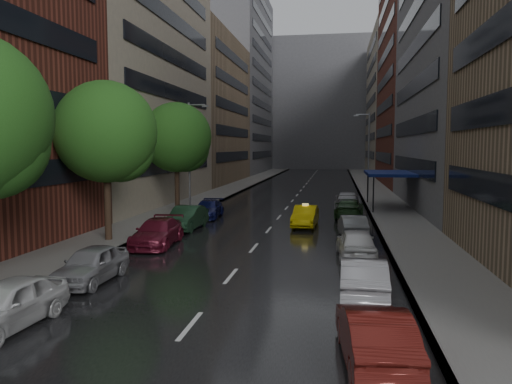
# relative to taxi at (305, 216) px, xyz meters

# --- Properties ---
(road) EXTENTS (14.00, 140.00, 0.01)m
(road) POSITION_rel_taxi_xyz_m (-2.30, 26.20, -0.72)
(road) COLOR black
(road) RESTS_ON ground
(sidewalk_left) EXTENTS (4.00, 140.00, 0.15)m
(sidewalk_left) POSITION_rel_taxi_xyz_m (-11.30, 26.20, -0.65)
(sidewalk_left) COLOR gray
(sidewalk_left) RESTS_ON ground
(sidewalk_right) EXTENTS (4.00, 140.00, 0.15)m
(sidewalk_right) POSITION_rel_taxi_xyz_m (6.70, 26.20, -0.65)
(sidewalk_right) COLOR gray
(sidewalk_right) RESTS_ON ground
(buildings_left) EXTENTS (8.00, 108.00, 38.00)m
(buildings_left) POSITION_rel_taxi_xyz_m (-17.30, 34.99, 15.27)
(buildings_left) COLOR maroon
(buildings_left) RESTS_ON ground
(buildings_right) EXTENTS (8.05, 109.10, 36.00)m
(buildings_right) POSITION_rel_taxi_xyz_m (12.69, 32.90, 14.31)
(buildings_right) COLOR #937A5B
(buildings_right) RESTS_ON ground
(building_far) EXTENTS (40.00, 14.00, 32.00)m
(building_far) POSITION_rel_taxi_xyz_m (-2.30, 94.20, 15.28)
(building_far) COLOR slate
(building_far) RESTS_ON ground
(tree_mid) EXTENTS (5.80, 5.80, 9.24)m
(tree_mid) POSITION_rel_taxi_xyz_m (-10.90, -7.40, 5.60)
(tree_mid) COLOR #382619
(tree_mid) RESTS_ON ground
(tree_far) EXTENTS (5.73, 5.73, 9.13)m
(tree_far) POSITION_rel_taxi_xyz_m (-10.90, 5.30, 5.53)
(tree_far) COLOR #382619
(tree_far) RESTS_ON ground
(taxi) EXTENTS (1.73, 4.45, 1.44)m
(taxi) POSITION_rel_taxi_xyz_m (0.00, 0.00, 0.00)
(taxi) COLOR yellow
(taxi) RESTS_ON ground
(parked_cars_left) EXTENTS (2.41, 28.60, 1.58)m
(parked_cars_left) POSITION_rel_taxi_xyz_m (-7.70, -8.65, 0.02)
(parked_cars_left) COLOR silver
(parked_cars_left) RESTS_ON ground
(parked_cars_right) EXTENTS (2.46, 36.88, 1.57)m
(parked_cars_right) POSITION_rel_taxi_xyz_m (3.10, -3.83, 0.03)
(parked_cars_right) COLOR #551511
(parked_cars_right) RESTS_ON ground
(street_lamp_left) EXTENTS (1.74, 0.22, 9.00)m
(street_lamp_left) POSITION_rel_taxi_xyz_m (-10.03, 6.20, 4.17)
(street_lamp_left) COLOR gray
(street_lamp_left) RESTS_ON sidewalk_left
(street_lamp_right) EXTENTS (1.74, 0.22, 9.00)m
(street_lamp_right) POSITION_rel_taxi_xyz_m (5.42, 21.20, 4.17)
(street_lamp_right) COLOR gray
(street_lamp_right) RESTS_ON sidewalk_right
(awning) EXTENTS (4.00, 8.00, 3.12)m
(awning) POSITION_rel_taxi_xyz_m (6.68, 11.20, 2.41)
(awning) COLOR navy
(awning) RESTS_ON sidewalk_right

